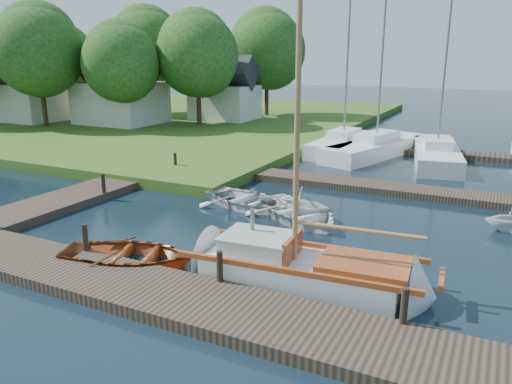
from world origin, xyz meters
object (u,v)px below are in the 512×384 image
at_px(marina_boat_0, 344,143).
at_px(tree_5, 65,59).
at_px(dinghy, 128,251).
at_px(tree_2, 121,62).
at_px(marina_boat_2, 437,153).
at_px(tree_4, 147,48).
at_px(tree_7, 267,50).
at_px(mooring_post_3, 404,306).
at_px(mooring_post_4, 103,183).
at_px(house_a, 120,92).
at_px(tender_a, 246,197).
at_px(marina_boat_1, 376,146).
at_px(mooring_post_2, 220,266).
at_px(mooring_post_1, 85,238).
at_px(mooring_post_5, 175,161).
at_px(house_c, 225,94).
at_px(tree_1, 39,50).
at_px(tree_3, 198,54).
at_px(tender_b, 303,201).
at_px(tender_c, 298,209).
at_px(sailboat, 307,273).
at_px(house_b, 29,92).

height_order(marina_boat_0, tree_5, marina_boat_0).
relative_size(dinghy, tree_2, 0.49).
bearing_deg(marina_boat_2, tree_4, 61.80).
relative_size(marina_boat_2, tree_7, 1.31).
relative_size(mooring_post_3, mooring_post_4, 1.00).
relative_size(dinghy, marina_boat_0, 0.34).
bearing_deg(house_a, marina_boat_0, -4.63).
relative_size(tender_a, marina_boat_0, 0.33).
bearing_deg(tree_4, marina_boat_1, -18.90).
bearing_deg(mooring_post_2, mooring_post_1, 180.00).
bearing_deg(mooring_post_1, mooring_post_5, 111.80).
relative_size(mooring_post_1, house_c, 0.15).
distance_m(tree_1, tree_3, 11.67).
distance_m(tree_5, tree_7, 18.99).
bearing_deg(marina_boat_1, marina_boat_0, 99.91).
distance_m(tender_b, tree_1, 27.81).
bearing_deg(tree_5, tender_c, -31.30).
distance_m(mooring_post_5, tender_c, 9.02).
bearing_deg(tree_4, tree_1, -101.31).
bearing_deg(tree_3, marina_boat_1, -14.42).
bearing_deg(tender_a, sailboat, -123.74).
height_order(sailboat, tree_4, tree_4).
xyz_separation_m(tree_1, tree_5, (-6.00, 8.00, -0.67)).
bearing_deg(tree_7, tender_b, -61.76).
bearing_deg(mooring_post_5, tree_2, 140.55).
height_order(house_c, tree_4, tree_4).
xyz_separation_m(mooring_post_3, mooring_post_4, (-13.00, 5.00, 0.00)).
relative_size(mooring_post_4, tree_5, 0.10).
distance_m(mooring_post_4, tender_c, 8.22).
bearing_deg(sailboat, tree_1, 145.52).
height_order(mooring_post_4, mooring_post_5, same).
distance_m(marina_boat_1, house_b, 28.86).
relative_size(dinghy, tree_1, 0.42).
bearing_deg(tree_3, mooring_post_3, -49.05).
bearing_deg(house_b, tree_2, 0.28).
distance_m(sailboat, marina_boat_0, 18.70).
height_order(mooring_post_1, mooring_post_4, same).
bearing_deg(mooring_post_5, tree_1, 157.47).
xyz_separation_m(marina_boat_0, tree_5, (-28.71, 5.56, 4.84)).
relative_size(tree_1, tree_3, 1.05).
bearing_deg(tree_5, tree_4, 14.04).
relative_size(tender_c, house_b, 0.71).
xyz_separation_m(sailboat, tree_1, (-27.32, 15.68, 5.75)).
bearing_deg(tree_7, marina_boat_1, -42.73).
bearing_deg(house_c, tender_c, -54.05).
bearing_deg(tender_b, tree_4, 58.70).
height_order(mooring_post_4, tender_a, mooring_post_4).
distance_m(mooring_post_2, tree_4, 36.28).
distance_m(sailboat, tree_7, 33.91).
relative_size(mooring_post_4, tender_b, 0.34).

